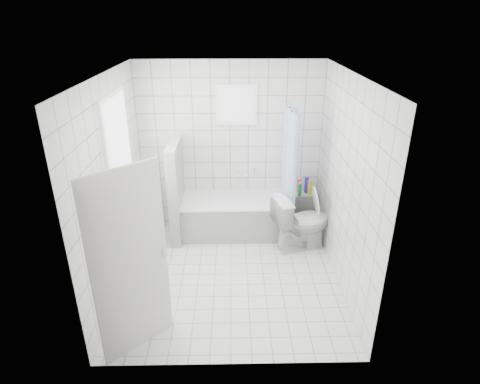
{
  "coord_description": "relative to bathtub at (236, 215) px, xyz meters",
  "views": [
    {
      "loc": [
        0.03,
        -4.44,
        3.24
      ],
      "look_at": [
        0.13,
        0.35,
        1.05
      ],
      "focal_mm": 30.0,
      "sensor_mm": 36.0,
      "label": 1
    }
  ],
  "objects": [
    {
      "name": "ground",
      "position": [
        -0.08,
        -1.12,
        -0.29
      ],
      "size": [
        3.0,
        3.0,
        0.0
      ],
      "primitive_type": "plane",
      "color": "white",
      "rests_on": "ground"
    },
    {
      "name": "toilet",
      "position": [
        0.95,
        -0.47,
        0.13
      ],
      "size": [
        0.93,
        0.69,
        0.85
      ],
      "primitive_type": "imported",
      "rotation": [
        0.0,
        0.0,
        1.85
      ],
      "color": "white",
      "rests_on": "ground"
    },
    {
      "name": "ceiling",
      "position": [
        -0.08,
        -1.12,
        2.31
      ],
      "size": [
        3.0,
        3.0,
        0.0
      ],
      "primitive_type": "plane",
      "rotation": [
        3.14,
        0.0,
        0.0
      ],
      "color": "white",
      "rests_on": "ground"
    },
    {
      "name": "tub_faucet",
      "position": [
        0.1,
        0.34,
        0.56
      ],
      "size": [
        0.18,
        0.06,
        0.06
      ],
      "primitive_type": "cube",
      "color": "silver",
      "rests_on": "wall_back"
    },
    {
      "name": "window_sill",
      "position": [
        -1.39,
        -0.82,
        0.57
      ],
      "size": [
        0.18,
        1.02,
        0.08
      ],
      "primitive_type": "cube",
      "color": "white",
      "rests_on": "wall_left"
    },
    {
      "name": "curtain_rod",
      "position": [
        0.78,
        -0.02,
        1.71
      ],
      "size": [
        0.02,
        0.8,
        0.02
      ],
      "primitive_type": "cylinder",
      "rotation": [
        1.57,
        0.0,
        0.0
      ],
      "color": "silver",
      "rests_on": "wall_back"
    },
    {
      "name": "wall_back",
      "position": [
        -0.08,
        0.38,
        1.01
      ],
      "size": [
        2.8,
        0.02,
        2.6
      ],
      "primitive_type": "cube",
      "color": "white",
      "rests_on": "ground"
    },
    {
      "name": "wall_front",
      "position": [
        -0.08,
        -2.62,
        1.01
      ],
      "size": [
        2.8,
        0.02,
        2.6
      ],
      "primitive_type": "cube",
      "color": "white",
      "rests_on": "ground"
    },
    {
      "name": "tiled_ledge",
      "position": [
        1.08,
        0.26,
        -0.02
      ],
      "size": [
        0.4,
        0.24,
        0.55
      ],
      "primitive_type": "cube",
      "color": "white",
      "rests_on": "ground"
    },
    {
      "name": "sill_bottles",
      "position": [
        -1.38,
        -0.87,
        0.73
      ],
      "size": [
        0.15,
        0.79,
        0.28
      ],
      "color": "white",
      "rests_on": "window_sill"
    },
    {
      "name": "bathtub",
      "position": [
        0.0,
        0.0,
        0.0
      ],
      "size": [
        1.67,
        0.77,
        0.58
      ],
      "color": "white",
      "rests_on": "ground"
    },
    {
      "name": "shower_curtain",
      "position": [
        0.78,
        -0.15,
        0.81
      ],
      "size": [
        0.14,
        0.48,
        1.78
      ],
      "primitive_type": null,
      "color": "#4492CA",
      "rests_on": "curtain_rod"
    },
    {
      "name": "door",
      "position": [
        -1.04,
        -2.33,
        0.71
      ],
      "size": [
        0.61,
        0.57,
        2.0
      ],
      "primitive_type": "cube",
      "rotation": [
        0.0,
        0.0,
        -0.82
      ],
      "color": "silver",
      "rests_on": "ground"
    },
    {
      "name": "window_left",
      "position": [
        -1.44,
        -0.82,
        1.31
      ],
      "size": [
        0.01,
        0.9,
        1.4
      ],
      "primitive_type": "cube",
      "color": "white",
      "rests_on": "wall_left"
    },
    {
      "name": "wall_right",
      "position": [
        1.32,
        -1.12,
        1.01
      ],
      "size": [
        0.02,
        3.0,
        2.6
      ],
      "primitive_type": "cube",
      "color": "white",
      "rests_on": "ground"
    },
    {
      "name": "ledge_bottles",
      "position": [
        1.08,
        0.24,
        0.38
      ],
      "size": [
        0.22,
        0.19,
        0.27
      ],
      "color": "green",
      "rests_on": "tiled_ledge"
    },
    {
      "name": "partition_wall",
      "position": [
        -0.9,
        -0.05,
        0.46
      ],
      "size": [
        0.15,
        0.85,
        1.5
      ],
      "primitive_type": "cube",
      "color": "white",
      "rests_on": "ground"
    },
    {
      "name": "window_back",
      "position": [
        0.02,
        0.33,
        1.66
      ],
      "size": [
        0.5,
        0.01,
        0.5
      ],
      "primitive_type": "cube",
      "color": "white",
      "rests_on": "wall_back"
    },
    {
      "name": "wall_left",
      "position": [
        -1.48,
        -1.12,
        1.01
      ],
      "size": [
        0.02,
        3.0,
        2.6
      ],
      "primitive_type": "cube",
      "color": "white",
      "rests_on": "ground"
    }
  ]
}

